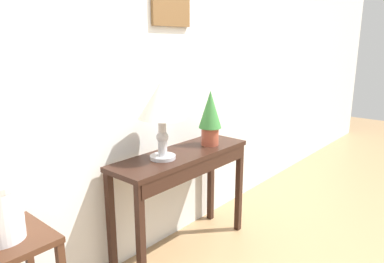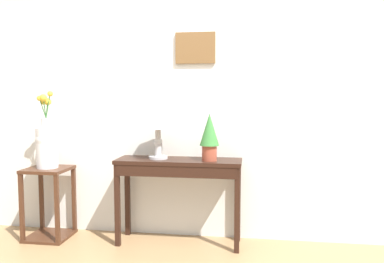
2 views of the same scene
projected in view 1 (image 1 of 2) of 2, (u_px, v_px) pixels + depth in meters
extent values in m
cube|color=silver|center=(168.00, 65.00, 2.70)|extent=(9.00, 0.10, 2.80)
cube|color=brown|center=(171.00, 5.00, 2.54)|extent=(0.38, 0.02, 0.29)
cube|color=#C15E80|center=(172.00, 5.00, 2.54)|extent=(0.30, 0.01, 0.23)
cube|color=black|center=(182.00, 155.00, 2.57)|extent=(1.15, 0.36, 0.03)
cube|color=black|center=(199.00, 168.00, 2.49)|extent=(1.08, 0.03, 0.10)
cube|color=black|center=(141.00, 242.00, 2.18)|extent=(0.04, 0.04, 0.76)
cube|color=black|center=(239.00, 188.00, 2.97)|extent=(0.05, 0.04, 0.76)
cube|color=black|center=(111.00, 226.00, 2.37)|extent=(0.04, 0.04, 0.76)
cube|color=black|center=(211.00, 180.00, 3.16)|extent=(0.05, 0.04, 0.76)
cylinder|color=#B7B7BC|center=(163.00, 157.00, 2.42)|extent=(0.18, 0.18, 0.02)
cylinder|color=#B7B7BC|center=(163.00, 146.00, 2.41)|extent=(0.06, 0.06, 0.13)
sphere|color=#B7B7BC|center=(162.00, 137.00, 2.39)|extent=(0.08, 0.08, 0.08)
cylinder|color=#B7B7BC|center=(162.00, 128.00, 2.37)|extent=(0.05, 0.05, 0.13)
cone|color=white|center=(162.00, 99.00, 2.33)|extent=(0.32, 0.32, 0.25)
cylinder|color=#9E4733|center=(210.00, 136.00, 2.74)|extent=(0.13, 0.13, 0.14)
cone|color=#387A38|center=(210.00, 109.00, 2.69)|extent=(0.18, 0.18, 0.29)
cube|color=#472819|center=(4.00, 242.00, 1.64)|extent=(0.40, 0.40, 0.03)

